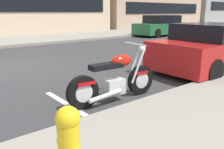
{
  "coord_description": "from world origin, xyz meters",
  "views": [
    {
      "loc": [
        -2.0,
        -7.62,
        1.72
      ],
      "look_at": [
        0.81,
        -4.14,
        0.53
      ],
      "focal_mm": 38.11,
      "sensor_mm": 36.0,
      "label": 1
    }
  ],
  "objects_px": {
    "parked_motorcycle": "(115,80)",
    "parked_car_behind_motorcycle": "(212,48)",
    "car_opposite_curb": "(162,26)",
    "fire_hydrant": "(69,140)"
  },
  "relations": [
    {
      "from": "parked_motorcycle",
      "to": "parked_car_behind_motorcycle",
      "type": "xyz_separation_m",
      "value": [
        3.95,
        0.18,
        0.23
      ]
    },
    {
      "from": "parked_car_behind_motorcycle",
      "to": "car_opposite_curb",
      "type": "relative_size",
      "value": 0.89
    },
    {
      "from": "parked_motorcycle",
      "to": "car_opposite_curb",
      "type": "distance_m",
      "value": 13.95
    },
    {
      "from": "parked_motorcycle",
      "to": "car_opposite_curb",
      "type": "bearing_deg",
      "value": 39.26
    },
    {
      "from": "parked_car_behind_motorcycle",
      "to": "car_opposite_curb",
      "type": "distance_m",
      "value": 10.87
    },
    {
      "from": "parked_car_behind_motorcycle",
      "to": "fire_hydrant",
      "type": "relative_size",
      "value": 5.57
    },
    {
      "from": "parked_motorcycle",
      "to": "car_opposite_curb",
      "type": "xyz_separation_m",
      "value": [
        11.29,
        8.19,
        0.28
      ]
    },
    {
      "from": "fire_hydrant",
      "to": "parked_car_behind_motorcycle",
      "type": "bearing_deg",
      "value": 16.87
    },
    {
      "from": "parked_motorcycle",
      "to": "fire_hydrant",
      "type": "height_order",
      "value": "parked_motorcycle"
    },
    {
      "from": "fire_hydrant",
      "to": "parked_motorcycle",
      "type": "bearing_deg",
      "value": 40.01
    }
  ]
}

